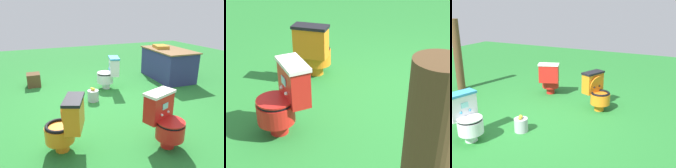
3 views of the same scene
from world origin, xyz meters
TOP-DOWN VIEW (x-y plane):
  - ground at (0.00, 0.00)m, footprint 14.00×14.00m
  - toilet_red at (1.49, 0.31)m, footprint 0.60×0.54m
  - toilet_orange at (1.13, -0.89)m, footprint 0.56×0.61m
  - lemon_bucket at (-0.26, -0.11)m, footprint 0.22×0.22m

SIDE VIEW (x-z plane):
  - ground at x=0.00m, z-range 0.00..0.00m
  - lemon_bucket at x=-0.26m, z-range -0.02..0.26m
  - toilet_red at x=1.49m, z-range 0.01..0.73m
  - toilet_orange at x=1.13m, z-range 0.01..0.74m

